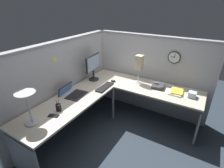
{
  "coord_description": "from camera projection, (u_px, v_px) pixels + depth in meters",
  "views": [
    {
      "loc": [
        -2.26,
        -1.26,
        2.14
      ],
      "look_at": [
        0.04,
        0.11,
        0.84
      ],
      "focal_mm": 27.46,
      "sensor_mm": 36.0,
      "label": 1
    }
  ],
  "objects": [
    {
      "name": "laptop",
      "position": [
        72.0,
        93.0,
        2.85
      ],
      "size": [
        0.39,
        0.42,
        0.22
      ],
      "color": "#232326",
      "rests_on": "desk"
    },
    {
      "name": "monitor",
      "position": [
        93.0,
        66.0,
        3.27
      ],
      "size": [
        0.46,
        0.2,
        0.5
      ],
      "color": "#232326",
      "rests_on": "desk"
    },
    {
      "name": "pinned_note_leftmost",
      "position": [
        54.0,
        60.0,
        2.65
      ],
      "size": [
        0.07,
        0.0,
        0.07
      ],
      "primitive_type": "cube",
      "color": "#EAD84C"
    },
    {
      "name": "pen_cup",
      "position": [
        59.0,
        107.0,
        2.42
      ],
      "size": [
        0.08,
        0.08,
        0.18
      ],
      "color": "black",
      "rests_on": "desk"
    },
    {
      "name": "book_stack",
      "position": [
        177.0,
        92.0,
        2.9
      ],
      "size": [
        0.3,
        0.23,
        0.04
      ],
      "color": "silver",
      "rests_on": "desk"
    },
    {
      "name": "wall_clock",
      "position": [
        174.0,
        57.0,
        3.03
      ],
      "size": [
        0.04,
        0.22,
        0.22
      ],
      "color": "black"
    },
    {
      "name": "desk_lamp_paper",
      "position": [
        139.0,
        63.0,
        3.13
      ],
      "size": [
        0.13,
        0.13,
        0.53
      ],
      "color": "#B7BABF",
      "rests_on": "desk"
    },
    {
      "name": "desk",
      "position": [
        115.0,
        101.0,
        2.85
      ],
      "size": [
        2.35,
        2.15,
        0.73
      ],
      "color": "beige",
      "rests_on": "ground"
    },
    {
      "name": "cubicle_wall_back",
      "position": [
        64.0,
        85.0,
        3.03
      ],
      "size": [
        2.57,
        0.12,
        1.58
      ],
      "color": "#B2B2B7",
      "rests_on": "ground"
    },
    {
      "name": "tissue_box",
      "position": [
        192.0,
        95.0,
        2.76
      ],
      "size": [
        0.12,
        0.12,
        0.09
      ],
      "primitive_type": "cube",
      "color": "silver",
      "rests_on": "desk"
    },
    {
      "name": "desk_lamp_dome",
      "position": [
        26.0,
        99.0,
        2.03
      ],
      "size": [
        0.24,
        0.24,
        0.44
      ],
      "color": "#B7BABF",
      "rests_on": "desk"
    },
    {
      "name": "office_phone",
      "position": [
        158.0,
        86.0,
        3.06
      ],
      "size": [
        0.21,
        0.23,
        0.11
      ],
      "color": "#38383D",
      "rests_on": "desk"
    },
    {
      "name": "cell_phone",
      "position": [
        54.0,
        116.0,
        2.32
      ],
      "size": [
        0.12,
        0.16,
        0.01
      ],
      "primitive_type": "cube",
      "rotation": [
        0.0,
        0.0,
        0.37
      ],
      "color": "black",
      "rests_on": "desk"
    },
    {
      "name": "ground_plane",
      "position": [
        116.0,
        125.0,
        3.26
      ],
      "size": [
        6.8,
        6.8,
        0.0
      ],
      "primitive_type": "plane",
      "color": "#2D3842"
    },
    {
      "name": "cubicle_wall_right",
      "position": [
        149.0,
        75.0,
        3.47
      ],
      "size": [
        0.12,
        2.37,
        1.58
      ],
      "color": "#B2B2B7",
      "rests_on": "ground"
    },
    {
      "name": "keyboard",
      "position": [
        105.0,
        87.0,
        3.08
      ],
      "size": [
        0.43,
        0.16,
        0.02
      ],
      "primitive_type": "cube",
      "rotation": [
        0.0,
        0.0,
        0.04
      ],
      "color": "black",
      "rests_on": "desk"
    },
    {
      "name": "computer_mouse",
      "position": [
        113.0,
        81.0,
        3.31
      ],
      "size": [
        0.06,
        0.1,
        0.03
      ],
      "primitive_type": "ellipsoid",
      "color": "black",
      "rests_on": "desk"
    }
  ]
}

